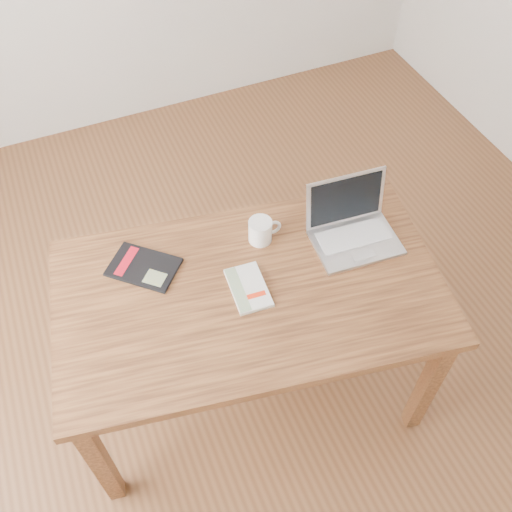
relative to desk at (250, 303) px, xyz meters
name	(u,v)px	position (x,y,z in m)	size (l,w,h in m)	color
room	(240,123)	(0.05, 0.18, 0.69)	(4.04, 4.04, 2.70)	brown
desk	(250,303)	(0.00, 0.00, 0.00)	(1.53, 1.03, 0.75)	#59341A
white_guidebook	(248,288)	(0.00, 0.00, 0.10)	(0.14, 0.22, 0.02)	beige
black_guidebook	(144,267)	(-0.33, 0.25, 0.10)	(0.30, 0.29, 0.01)	black
laptop	(352,227)	(0.46, 0.09, 0.14)	(0.34, 0.29, 0.23)	silver
coffee_mug	(261,230)	(0.13, 0.21, 0.14)	(0.13, 0.09, 0.10)	white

